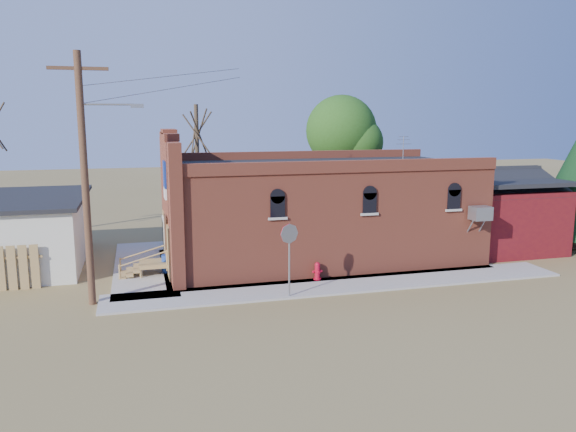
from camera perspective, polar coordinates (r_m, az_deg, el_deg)
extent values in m
plane|color=olive|center=(21.77, 2.81, -8.08)|extent=(120.00, 120.00, 0.00)
cube|color=#9E9991|center=(23.05, 5.70, -6.99)|extent=(19.00, 2.20, 0.08)
cube|color=#9E9991|center=(26.54, -14.43, -4.98)|extent=(2.60, 10.00, 0.08)
cube|color=#A44832|center=(26.93, 3.30, 0.35)|extent=(14.00, 7.00, 4.50)
cube|color=black|center=(26.65, 3.35, 5.23)|extent=(13.80, 6.80, 0.12)
cube|color=#A44832|center=(25.51, -11.78, 1.09)|extent=(0.50, 7.40, 5.80)
cube|color=navy|center=(24.17, -12.40, 3.22)|extent=(0.08, 1.10, 1.56)
cube|color=gray|center=(26.06, 18.97, 0.27)|extent=(0.85, 0.65, 0.60)
cube|color=#530E15|center=(31.34, 20.01, -0.09)|extent=(5.00, 6.00, 3.20)
cylinder|color=#432B1B|center=(21.08, -19.92, 3.27)|extent=(0.26, 0.26, 9.00)
cube|color=#432B1B|center=(21.03, -20.57, 13.88)|extent=(2.00, 0.12, 0.12)
cylinder|color=gray|center=(20.91, -17.87, 10.76)|extent=(1.80, 0.08, 0.08)
cube|color=gray|center=(20.89, -15.07, 10.75)|extent=(0.45, 0.22, 0.14)
cylinder|color=#4F3D2D|center=(33.00, -9.16, 4.63)|extent=(0.24, 0.24, 7.50)
cylinder|color=#4F3D2D|center=(35.62, 5.36, 4.13)|extent=(0.28, 0.28, 6.30)
sphere|color=#274F16|center=(35.44, 5.44, 8.63)|extent=(4.40, 4.40, 4.40)
cylinder|color=#4F3D2D|center=(32.85, 27.13, -1.93)|extent=(0.30, 0.30, 1.20)
cylinder|color=#AA091F|center=(23.57, 2.99, -6.39)|extent=(0.42, 0.42, 0.06)
cylinder|color=#AA091F|center=(23.49, 3.00, -5.66)|extent=(0.29, 0.29, 0.56)
sphere|color=#AA091F|center=(23.41, 3.01, -4.97)|extent=(0.22, 0.22, 0.22)
cylinder|color=#AA091F|center=(23.35, 3.11, -5.74)|extent=(0.14, 0.15, 0.10)
cylinder|color=#AA091F|center=(23.44, 2.67, -5.67)|extent=(0.15, 0.14, 0.10)
cylinder|color=#AA091F|center=(23.53, 3.33, -5.62)|extent=(0.15, 0.14, 0.10)
cylinder|color=gray|center=(21.11, 0.13, -4.85)|extent=(0.07, 0.07, 2.53)
cylinder|color=gray|center=(20.82, 0.14, -1.81)|extent=(0.73, 0.26, 0.76)
cylinder|color=#A00921|center=(20.86, 0.11, -1.79)|extent=(0.73, 0.26, 0.76)
cylinder|color=navy|center=(25.12, -12.14, -4.73)|extent=(0.57, 0.57, 0.77)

